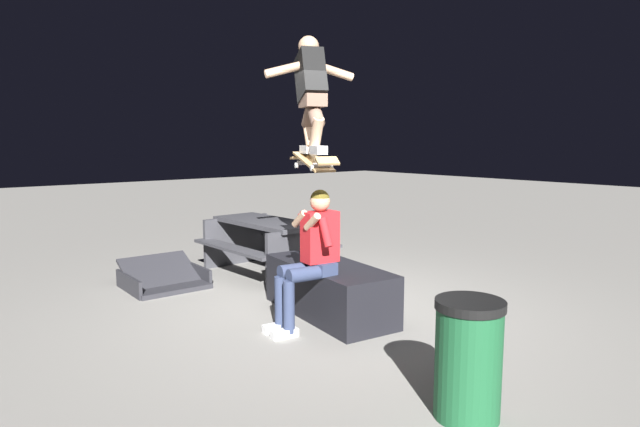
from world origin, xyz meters
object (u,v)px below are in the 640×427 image
(skateboard, at_px, (313,162))
(skater_airborne, at_px, (311,89))
(kicker_ramp, at_px, (164,281))
(picnic_table_back, at_px, (266,238))
(ledge_box_main, at_px, (329,289))
(trash_bin, at_px, (468,359))
(person_sitting_on_ledge, at_px, (310,251))

(skateboard, bearing_deg, skater_airborne, -22.26)
(kicker_ramp, height_order, picnic_table_back, picnic_table_back)
(ledge_box_main, height_order, kicker_ramp, ledge_box_main)
(skateboard, relative_size, skater_airborne, 0.91)
(picnic_table_back, height_order, trash_bin, trash_bin)
(ledge_box_main, height_order, trash_bin, trash_bin)
(trash_bin, bearing_deg, skater_airborne, -8.83)
(person_sitting_on_ledge, height_order, kicker_ramp, person_sitting_on_ledge)
(picnic_table_back, xyz_separation_m, trash_bin, (-4.21, 1.21, -0.09))
(person_sitting_on_ledge, relative_size, skater_airborne, 1.23)
(ledge_box_main, distance_m, kicker_ramp, 2.37)
(person_sitting_on_ledge, bearing_deg, kicker_ramp, 11.37)
(picnic_table_back, bearing_deg, skater_airborne, 157.44)
(trash_bin, bearing_deg, kicker_ramp, 2.84)
(skater_airborne, height_order, picnic_table_back, skater_airborne)
(ledge_box_main, relative_size, trash_bin, 2.05)
(skater_airborne, bearing_deg, ledge_box_main, -65.47)
(ledge_box_main, xyz_separation_m, picnic_table_back, (1.96, -0.51, 0.23))
(kicker_ramp, height_order, trash_bin, trash_bin)
(person_sitting_on_ledge, distance_m, skateboard, 0.87)
(skater_airborne, xyz_separation_m, trash_bin, (-2.08, 0.32, -1.93))
(ledge_box_main, distance_m, skateboard, 1.45)
(skater_airborne, relative_size, picnic_table_back, 0.64)
(kicker_ramp, distance_m, picnic_table_back, 1.51)
(skateboard, relative_size, picnic_table_back, 0.58)
(ledge_box_main, bearing_deg, picnic_table_back, -14.65)
(skateboard, bearing_deg, trash_bin, 171.54)
(ledge_box_main, distance_m, skater_airborne, 2.11)
(ledge_box_main, height_order, skateboard, skateboard)
(person_sitting_on_ledge, distance_m, trash_bin, 2.08)
(ledge_box_main, bearing_deg, trash_bin, 162.81)
(skater_airborne, relative_size, trash_bin, 1.38)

